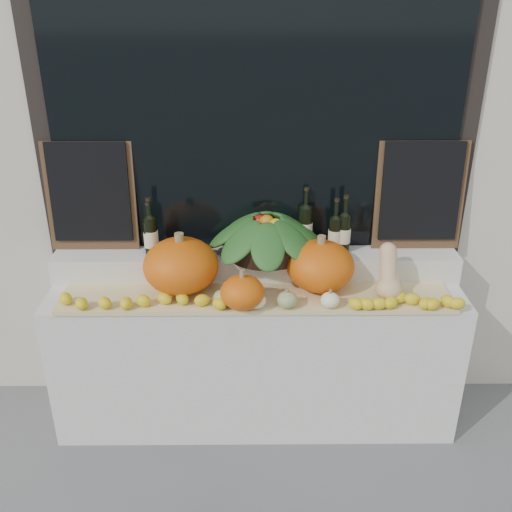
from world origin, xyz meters
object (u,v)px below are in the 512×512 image
pumpkin_right (320,266)px  produce_bowl (267,234)px  wine_bottle_tall (305,227)px  pumpkin_left (181,266)px  butternut_squash (388,276)px

pumpkin_right → produce_bowl: size_ratio=0.53×
pumpkin_right → wine_bottle_tall: 0.28m
pumpkin_left → produce_bowl: size_ratio=0.58×
pumpkin_left → pumpkin_right: 0.75m
pumpkin_right → wine_bottle_tall: size_ratio=1.02×
produce_bowl → wine_bottle_tall: bearing=18.1°
pumpkin_right → produce_bowl: bearing=149.0°
wine_bottle_tall → pumpkin_left: bearing=-159.3°
butternut_squash → wine_bottle_tall: 0.56m
pumpkin_left → wine_bottle_tall: (0.69, 0.26, 0.12)m
pumpkin_left → wine_bottle_tall: 0.74m
pumpkin_left → pumpkin_right: (0.75, 0.01, -0.01)m
pumpkin_right → wine_bottle_tall: bearing=104.9°
produce_bowl → pumpkin_right: bearing=-31.0°
butternut_squash → produce_bowl: produce_bowl is taller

